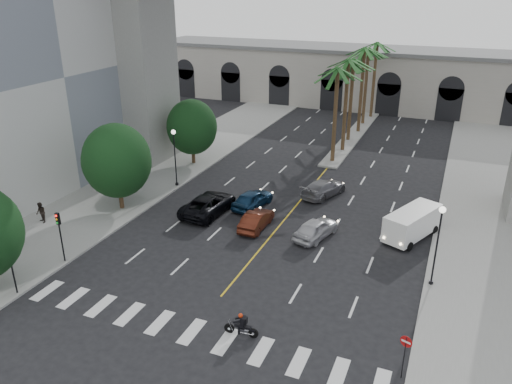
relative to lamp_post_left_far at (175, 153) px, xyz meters
name	(u,v)px	position (x,y,z in m)	size (l,w,h in m)	color
ground	(205,316)	(11.40, -16.00, -3.22)	(140.00, 140.00, 0.00)	black
sidewalk_left	(138,184)	(-3.60, -1.00, -3.15)	(8.00, 100.00, 0.15)	gray
sidewalk_right	(492,245)	(26.40, -1.00, -3.15)	(8.00, 100.00, 0.15)	gray
median	(353,136)	(11.40, 22.00, -3.12)	(2.00, 24.00, 0.20)	gray
pier_building	(381,78)	(11.40, 39.00, 1.04)	(71.00, 10.50, 8.50)	#B2AB9F
palm_a	(338,73)	(11.40, 12.00, 5.88)	(3.20, 3.20, 10.30)	#47331E
palm_b	(348,65)	(11.50, 16.00, 6.15)	(3.20, 3.20, 10.60)	#47331E
palm_c	(354,64)	(11.20, 20.00, 5.69)	(3.20, 3.20, 10.10)	#47331E
palm_d	(364,53)	(11.55, 24.00, 6.43)	(3.20, 3.20, 10.90)	#47331E
palm_e	(369,52)	(11.30, 28.00, 5.97)	(3.20, 3.20, 10.40)	#47331E
palm_f	(377,47)	(11.60, 32.00, 6.24)	(3.20, 3.20, 10.70)	#47331E
street_tree_mid	(117,161)	(-1.60, -6.00, 0.99)	(5.44, 5.44, 7.21)	#382616
street_tree_far	(192,127)	(-1.60, 6.00, 0.68)	(5.04, 5.04, 6.68)	#382616
lamp_post_left_far	(175,153)	(0.00, 0.00, 0.00)	(0.40, 0.40, 5.35)	black
lamp_post_right	(438,239)	(22.80, -8.00, 0.00)	(0.40, 0.40, 5.35)	black
traffic_signal_near	(10,258)	(0.10, -18.50, -0.71)	(0.25, 0.18, 3.65)	black
traffic_signal_far	(60,229)	(0.10, -14.50, -0.71)	(0.25, 0.18, 3.65)	black
motorcycle_rider	(242,326)	(14.01, -16.72, -2.60)	(1.90, 0.51, 1.37)	black
car_a	(316,228)	(14.47, -4.62, -2.50)	(1.71, 4.25, 1.45)	#B9B9BE
car_b	(256,220)	(9.90, -4.90, -2.55)	(1.42, 4.08, 1.35)	#481A0E
car_c	(208,204)	(5.32, -3.92, -2.42)	(2.65, 5.76, 1.60)	black
car_d	(324,188)	(12.91, 3.10, -2.51)	(1.99, 4.90, 1.42)	slate
car_e	(252,199)	(8.13, -1.49, -2.48)	(1.75, 4.35, 1.48)	#0F2B49
cargo_van	(412,223)	(20.88, -2.05, -2.01)	(3.76, 5.43, 2.17)	white
pedestrian_a	(13,236)	(-4.33, -14.48, -2.16)	(0.66, 0.44, 1.82)	black
pedestrian_b	(41,213)	(-5.57, -10.64, -2.25)	(0.80, 0.62, 1.64)	black
do_not_enter_sign	(405,348)	(22.19, -16.62, -1.49)	(0.57, 0.21, 2.39)	black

